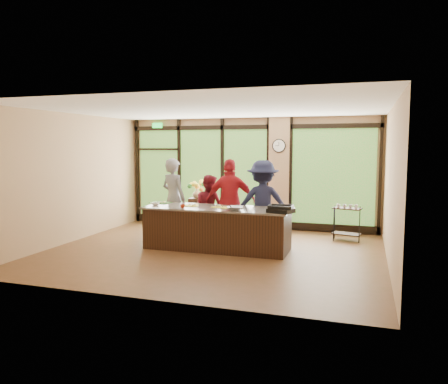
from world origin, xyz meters
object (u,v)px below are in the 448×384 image
Objects in this scene: roasting_pan at (281,211)px; bar_cart at (347,219)px; cook_left at (174,198)px; flower_stand at (197,213)px; cook_right at (263,203)px; island_base at (217,229)px.

roasting_pan is 0.54× the size of bar_cart.
cook_left is 2.24× the size of bar_cart.
cook_right is at bearing -41.95° from flower_stand.
roasting_pan is at bearing -12.67° from island_base.
cook_right is (0.84, 0.72, 0.52)m from island_base.
cook_right is 4.10× the size of roasting_pan.
cook_left is at bearing 178.12° from roasting_pan.
cook_left is 1.01× the size of cook_right.
cook_right reaches higher than roasting_pan.
cook_left is 1.40m from flower_stand.
roasting_pan reaches higher than bar_cart.
cook_right is 2.28× the size of flower_stand.
cook_left is 2.22m from cook_right.
cook_right is at bearing 40.63° from island_base.
cook_left is at bearing 151.04° from island_base.
cook_right is at bearing -159.77° from cook_left.
island_base is at bearing -173.52° from roasting_pan.
cook_left is at bearing -104.94° from flower_stand.
flower_stand is at bearing 121.86° from island_base.
roasting_pan is at bearing -179.84° from cook_left.
flower_stand is at bearing -170.12° from bar_cart.
cook_right is at bearing 139.37° from roasting_pan.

